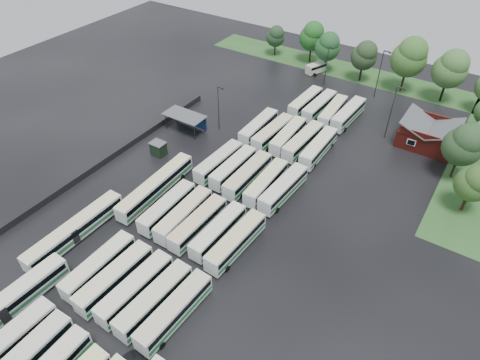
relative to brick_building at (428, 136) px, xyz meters
The scene contains 51 objects.
ground 49.08m from the brick_building, 119.30° to the right, with size 160.00×160.00×0.00m, color black.
brick_building is the anchor object (origin of this frame).
wash_shed 46.14m from the brick_building, 153.27° to the right, with size 8.20×4.20×3.58m.
utility_hut 50.26m from the brick_building, 143.11° to the right, with size 2.70×2.20×2.62m.
grass_strip_north 31.19m from the brick_building, 134.96° to the left, with size 80.00×10.00×0.01m, color #2C5923.
west_fence 57.83m from the brick_building, 143.04° to the right, with size 0.10×50.00×1.20m, color #2D2D30.
bus_r0c0 74.13m from the brick_building, 112.54° to the right, with size 2.64×11.65×3.23m.
bus_r0c1 73.11m from the brick_building, 110.19° to the right, with size 2.76×11.61×3.21m.
bus_r1c0 62.01m from the brick_building, 117.19° to the right, with size 2.49×11.31×3.14m.
bus_r1c1 60.86m from the brick_building, 114.39° to the right, with size 2.77×11.63×3.22m.
bus_r1c2 59.30m from the brick_building, 111.57° to the right, with size 2.80×11.53×3.19m.
bus_r1c3 58.18m from the brick_building, 108.69° to the right, with size 2.91×11.62×3.21m.
bus_r1c4 57.13m from the brick_building, 105.78° to the right, with size 2.80×11.60×3.21m.
bus_r2c0 50.22m from the brick_building, 124.16° to the right, with size 2.59×11.22×3.11m.
bus_r2c1 48.47m from the brick_building, 121.08° to the right, with size 2.68×11.43×3.17m.
bus_r2c2 47.26m from the brick_building, 118.00° to the right, with size 2.55×11.19×3.10m.
bus_r2c3 45.42m from the brick_building, 114.50° to the right, with size 2.53×11.04×3.06m.
bus_r2c4 44.48m from the brick_building, 110.46° to the right, with size 2.92×11.63×3.21m.
bus_r3c0 39.72m from the brick_building, 135.55° to the right, with size 2.74×11.26×3.11m.
bus_r3c1 37.60m from the brick_building, 132.33° to the right, with size 2.49×11.07×3.07m.
bus_r3c2 35.89m from the brick_building, 127.99° to the right, with size 2.52×11.62×3.23m.
bus_r3c3 33.75m from the brick_building, 123.47° to the right, with size 2.59×11.11×3.08m.
bus_r3c4 32.00m from the brick_building, 118.98° to the right, with size 2.99×11.57×3.19m.
bus_r4c0 31.85m from the brick_building, 153.05° to the right, with size 2.57×11.29×3.13m.
bus_r4c1 29.05m from the brick_building, 149.61° to the right, with size 2.96×11.49×3.17m.
bus_r4c2 26.20m from the brick_building, 147.49° to the right, with size 2.78×11.30×3.13m.
bus_r4c3 23.66m from the brick_building, 143.12° to the right, with size 2.96×11.71×3.23m.
bus_r4c4 21.34m from the brick_building, 137.10° to the right, with size 2.54×11.57×3.22m.
bus_r5c1 25.26m from the brick_building, behind, with size 2.72×11.18×3.09m.
bus_r5c2 21.99m from the brick_building, behind, with size 2.84×11.35×3.13m.
bus_r5c3 18.78m from the brick_building, behind, with size 2.81×11.09×3.06m.
bus_r5c4 15.66m from the brick_building, behind, with size 2.98×11.72×3.23m.
artic_bus_west_a 73.59m from the brick_building, 116.77° to the right, with size 2.87×16.67×3.08m.
artic_bus_west_b 50.94m from the brick_building, 130.45° to the right, with size 2.91×16.63×3.07m.
artic_bus_west_c 63.79m from the brick_building, 124.59° to the right, with size 2.44×16.48×3.06m.
minibus 35.14m from the brick_building, 151.46° to the left, with size 3.82×5.72×2.35m.
tree_north_0 49.22m from the brick_building, 155.19° to the left, with size 4.77×4.77×7.89m.
tree_north_1 41.49m from the brick_building, 147.99° to the left, with size 6.32×6.32×10.46m.
tree_north_2 35.01m from the brick_building, 147.59° to the left, with size 6.03×6.03×9.99m.
tree_north_3 27.82m from the brick_building, 137.28° to the left, with size 5.95×5.95×9.86m.
tree_north_4 22.46m from the brick_building, 118.86° to the left, with size 7.71×7.71×12.77m.
tree_north_5 19.78m from the brick_building, 95.08° to the left, with size 7.24×7.24×11.99m.
tree_east_0 18.61m from the brick_building, 57.67° to the right, with size 5.40×5.36×8.87m.
tree_east_1 11.13m from the brick_building, 49.97° to the right, with size 6.45×6.45×10.68m.
lamp_post_ne 8.63m from the brick_building, 165.23° to the right, with size 1.68×0.33×10.88m.
lamp_post_nw 39.85m from the brick_building, 154.70° to the right, with size 1.44×0.28×9.32m.
lamp_post_back_w 28.89m from the brick_building, 156.06° to the left, with size 1.45×0.28×9.39m.
lamp_post_back_e 19.74m from the brick_building, 138.70° to the left, with size 1.67×0.32×10.83m.
puddle_0 69.75m from the brick_building, 111.15° to the right, with size 5.84×5.84×0.01m, color black.
puddle_2 50.46m from the brick_building, 125.28° to the right, with size 7.41×7.41×0.01m, color black.
puddle_3 48.14m from the brick_building, 115.00° to the right, with size 3.35×3.35×0.01m, color black.
Camera 1 is at (31.20, -32.61, 46.40)m, focal length 32.00 mm.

